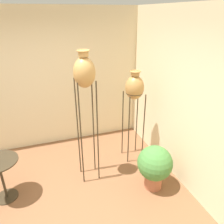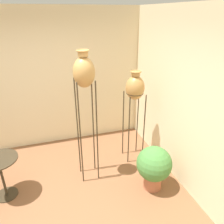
{
  "view_description": "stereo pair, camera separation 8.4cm",
  "coord_description": "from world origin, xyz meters",
  "views": [
    {
      "loc": [
        0.09,
        -2.16,
        2.58
      ],
      "look_at": [
        1.16,
        0.93,
        1.08
      ],
      "focal_mm": 35.0,
      "sensor_mm": 36.0,
      "label": 1
    },
    {
      "loc": [
        0.17,
        -2.19,
        2.58
      ],
      "look_at": [
        1.16,
        0.93,
        1.08
      ],
      "focal_mm": 35.0,
      "sensor_mm": 36.0,
      "label": 2
    }
  ],
  "objects": [
    {
      "name": "ground_plane",
      "position": [
        0.0,
        0.0,
        0.0
      ],
      "size": [
        14.0,
        14.0,
        0.0
      ],
      "primitive_type": "plane",
      "color": "brown"
    },
    {
      "name": "potted_plant",
      "position": [
        1.61,
        0.19,
        0.42
      ],
      "size": [
        0.55,
        0.55,
        0.73
      ],
      "color": "#B26647",
      "rests_on": "ground_plane"
    },
    {
      "name": "wall_back",
      "position": [
        0.0,
        2.13,
        1.35
      ],
      "size": [
        8.19,
        0.06,
        2.7
      ],
      "color": "beige",
      "rests_on": "ground_plane"
    },
    {
      "name": "vase_stand_tall",
      "position": [
        0.71,
        0.79,
        1.77
      ],
      "size": [
        0.31,
        0.31,
        2.12
      ],
      "color": "#382D1E",
      "rests_on": "ground_plane"
    },
    {
      "name": "side_table",
      "position": [
        -0.61,
        0.72,
        0.5
      ],
      "size": [
        0.55,
        0.55,
        0.68
      ],
      "color": "#382D1E",
      "rests_on": "ground_plane"
    },
    {
      "name": "vase_stand_medium",
      "position": [
        1.62,
        1.06,
        1.38
      ],
      "size": [
        0.32,
        0.32,
        1.7
      ],
      "color": "#382D1E",
      "rests_on": "ground_plane"
    },
    {
      "name": "wall_right",
      "position": [
        2.13,
        0.0,
        1.35
      ],
      "size": [
        0.06,
        8.19,
        2.7
      ],
      "color": "beige",
      "rests_on": "ground_plane"
    }
  ]
}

